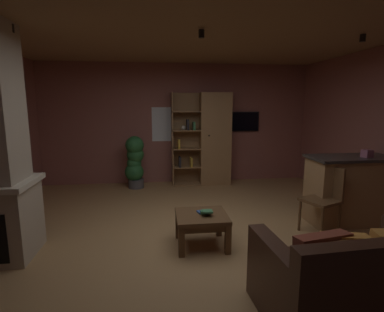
{
  "coord_description": "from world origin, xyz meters",
  "views": [
    {
      "loc": [
        -0.5,
        -3.68,
        1.77
      ],
      "look_at": [
        0.0,
        0.4,
        1.05
      ],
      "focal_mm": 27.94,
      "sensor_mm": 36.0,
      "label": 1
    }
  ],
  "objects_px": {
    "bookshelf_cabinet": "(211,139)",
    "table_book_0": "(202,212)",
    "table_book_1": "(206,212)",
    "wall_mounted_tv": "(242,122)",
    "tissue_box": "(367,154)",
    "leather_couch": "(357,283)",
    "table_book_2": "(207,211)",
    "kitchen_bar_counter": "(359,189)",
    "dining_chair": "(325,195)",
    "coffee_table": "(202,221)",
    "potted_floor_plant": "(135,161)"
  },
  "relations": [
    {
      "from": "table_book_1",
      "to": "potted_floor_plant",
      "type": "relative_size",
      "value": 0.12
    },
    {
      "from": "leather_couch",
      "to": "table_book_1",
      "type": "distance_m",
      "value": 1.76
    },
    {
      "from": "coffee_table",
      "to": "wall_mounted_tv",
      "type": "relative_size",
      "value": 0.81
    },
    {
      "from": "table_book_2",
      "to": "kitchen_bar_counter",
      "type": "bearing_deg",
      "value": 12.52
    },
    {
      "from": "leather_couch",
      "to": "table_book_2",
      "type": "distance_m",
      "value": 1.71
    },
    {
      "from": "dining_chair",
      "to": "coffee_table",
      "type": "bearing_deg",
      "value": -173.19
    },
    {
      "from": "table_book_1",
      "to": "wall_mounted_tv",
      "type": "relative_size",
      "value": 0.17
    },
    {
      "from": "kitchen_bar_counter",
      "to": "table_book_2",
      "type": "distance_m",
      "value": 2.46
    },
    {
      "from": "kitchen_bar_counter",
      "to": "dining_chair",
      "type": "height_order",
      "value": "kitchen_bar_counter"
    },
    {
      "from": "bookshelf_cabinet",
      "to": "wall_mounted_tv",
      "type": "bearing_deg",
      "value": 15.53
    },
    {
      "from": "bookshelf_cabinet",
      "to": "table_book_0",
      "type": "height_order",
      "value": "bookshelf_cabinet"
    },
    {
      "from": "table_book_1",
      "to": "kitchen_bar_counter",
      "type": "bearing_deg",
      "value": 11.35
    },
    {
      "from": "bookshelf_cabinet",
      "to": "dining_chair",
      "type": "height_order",
      "value": "bookshelf_cabinet"
    },
    {
      "from": "coffee_table",
      "to": "table_book_0",
      "type": "height_order",
      "value": "table_book_0"
    },
    {
      "from": "tissue_box",
      "to": "leather_couch",
      "type": "distance_m",
      "value": 2.41
    },
    {
      "from": "bookshelf_cabinet",
      "to": "coffee_table",
      "type": "distance_m",
      "value": 3.11
    },
    {
      "from": "leather_couch",
      "to": "potted_floor_plant",
      "type": "xyz_separation_m",
      "value": [
        -2.07,
        4.22,
        0.26
      ]
    },
    {
      "from": "table_book_2",
      "to": "dining_chair",
      "type": "relative_size",
      "value": 0.14
    },
    {
      "from": "table_book_2",
      "to": "potted_floor_plant",
      "type": "xyz_separation_m",
      "value": [
        -1.06,
        2.85,
        0.11
      ]
    },
    {
      "from": "tissue_box",
      "to": "leather_couch",
      "type": "height_order",
      "value": "tissue_box"
    },
    {
      "from": "coffee_table",
      "to": "table_book_1",
      "type": "xyz_separation_m",
      "value": [
        0.05,
        -0.01,
        0.12
      ]
    },
    {
      "from": "table_book_0",
      "to": "table_book_1",
      "type": "relative_size",
      "value": 0.84
    },
    {
      "from": "tissue_box",
      "to": "dining_chair",
      "type": "relative_size",
      "value": 0.13
    },
    {
      "from": "dining_chair",
      "to": "table_book_1",
      "type": "bearing_deg",
      "value": -172.59
    },
    {
      "from": "bookshelf_cabinet",
      "to": "table_book_1",
      "type": "height_order",
      "value": "bookshelf_cabinet"
    },
    {
      "from": "tissue_box",
      "to": "table_book_2",
      "type": "distance_m",
      "value": 2.52
    },
    {
      "from": "dining_chair",
      "to": "potted_floor_plant",
      "type": "xyz_separation_m",
      "value": [
        -2.75,
        2.58,
        0.05
      ]
    },
    {
      "from": "coffee_table",
      "to": "kitchen_bar_counter",
      "type": "bearing_deg",
      "value": 10.85
    },
    {
      "from": "bookshelf_cabinet",
      "to": "table_book_2",
      "type": "relative_size",
      "value": 16.08
    },
    {
      "from": "coffee_table",
      "to": "leather_couch",
      "type": "bearing_deg",
      "value": -53.19
    },
    {
      "from": "potted_floor_plant",
      "to": "tissue_box",
      "type": "bearing_deg",
      "value": -34.78
    },
    {
      "from": "bookshelf_cabinet",
      "to": "tissue_box",
      "type": "xyz_separation_m",
      "value": [
        1.8,
        -2.57,
        0.07
      ]
    },
    {
      "from": "kitchen_bar_counter",
      "to": "wall_mounted_tv",
      "type": "relative_size",
      "value": 1.99
    },
    {
      "from": "table_book_2",
      "to": "wall_mounted_tv",
      "type": "bearing_deg",
      "value": 67.16
    },
    {
      "from": "table_book_1",
      "to": "dining_chair",
      "type": "distance_m",
      "value": 1.71
    },
    {
      "from": "table_book_0",
      "to": "wall_mounted_tv",
      "type": "relative_size",
      "value": 0.14
    },
    {
      "from": "table_book_1",
      "to": "wall_mounted_tv",
      "type": "distance_m",
      "value": 3.59
    },
    {
      "from": "kitchen_bar_counter",
      "to": "table_book_1",
      "type": "distance_m",
      "value": 2.46
    },
    {
      "from": "leather_couch",
      "to": "wall_mounted_tv",
      "type": "bearing_deg",
      "value": 85.67
    },
    {
      "from": "table_book_0",
      "to": "leather_couch",
      "type": "bearing_deg",
      "value": -54.62
    },
    {
      "from": "table_book_1",
      "to": "dining_chair",
      "type": "height_order",
      "value": "dining_chair"
    },
    {
      "from": "leather_couch",
      "to": "table_book_0",
      "type": "height_order",
      "value": "leather_couch"
    },
    {
      "from": "table_book_0",
      "to": "kitchen_bar_counter",
      "type": "bearing_deg",
      "value": 9.55
    },
    {
      "from": "table_book_1",
      "to": "wall_mounted_tv",
      "type": "bearing_deg",
      "value": 66.72
    },
    {
      "from": "coffee_table",
      "to": "potted_floor_plant",
      "type": "relative_size",
      "value": 0.57
    },
    {
      "from": "coffee_table",
      "to": "potted_floor_plant",
      "type": "height_order",
      "value": "potted_floor_plant"
    },
    {
      "from": "bookshelf_cabinet",
      "to": "tissue_box",
      "type": "height_order",
      "value": "bookshelf_cabinet"
    },
    {
      "from": "tissue_box",
      "to": "table_book_2",
      "type": "bearing_deg",
      "value": -169.42
    },
    {
      "from": "bookshelf_cabinet",
      "to": "dining_chair",
      "type": "xyz_separation_m",
      "value": [
        1.09,
        -2.75,
        -0.47
      ]
    },
    {
      "from": "bookshelf_cabinet",
      "to": "table_book_2",
      "type": "distance_m",
      "value": 3.13
    }
  ]
}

